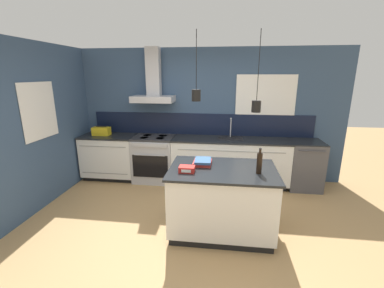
{
  "coord_description": "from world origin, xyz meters",
  "views": [
    {
      "loc": [
        0.48,
        -3.11,
        2.1
      ],
      "look_at": [
        -0.01,
        0.72,
        1.05
      ],
      "focal_mm": 24.0,
      "sensor_mm": 36.0,
      "label": 1
    }
  ],
  "objects_px": {
    "oven_range": "(154,159)",
    "yellow_toolbox": "(101,131)",
    "book_stack": "(203,162)",
    "bottle_on_island": "(259,163)",
    "dishwasher": "(304,165)",
    "red_supply_box": "(187,169)"
  },
  "relations": [
    {
      "from": "oven_range",
      "to": "yellow_toolbox",
      "type": "height_order",
      "value": "yellow_toolbox"
    },
    {
      "from": "dishwasher",
      "to": "yellow_toolbox",
      "type": "xyz_separation_m",
      "value": [
        -3.99,
        0.0,
        0.54
      ]
    },
    {
      "from": "dishwasher",
      "to": "book_stack",
      "type": "bearing_deg",
      "value": -140.35
    },
    {
      "from": "bottle_on_island",
      "to": "book_stack",
      "type": "xyz_separation_m",
      "value": [
        -0.72,
        0.23,
        -0.1
      ]
    },
    {
      "from": "book_stack",
      "to": "yellow_toolbox",
      "type": "height_order",
      "value": "yellow_toolbox"
    },
    {
      "from": "dishwasher",
      "to": "bottle_on_island",
      "type": "bearing_deg",
      "value": -122.05
    },
    {
      "from": "book_stack",
      "to": "yellow_toolbox",
      "type": "xyz_separation_m",
      "value": [
        -2.18,
        1.49,
        0.04
      ]
    },
    {
      "from": "yellow_toolbox",
      "to": "book_stack",
      "type": "bearing_deg",
      "value": -34.4
    },
    {
      "from": "oven_range",
      "to": "dishwasher",
      "type": "bearing_deg",
      "value": 0.08
    },
    {
      "from": "red_supply_box",
      "to": "yellow_toolbox",
      "type": "relative_size",
      "value": 0.58
    },
    {
      "from": "yellow_toolbox",
      "to": "dishwasher",
      "type": "bearing_deg",
      "value": -0.0
    },
    {
      "from": "bottle_on_island",
      "to": "red_supply_box",
      "type": "xyz_separation_m",
      "value": [
        -0.89,
        -0.07,
        -0.1
      ]
    },
    {
      "from": "oven_range",
      "to": "book_stack",
      "type": "xyz_separation_m",
      "value": [
        1.1,
        -1.49,
        0.49
      ]
    },
    {
      "from": "bottle_on_island",
      "to": "book_stack",
      "type": "distance_m",
      "value": 0.77
    },
    {
      "from": "oven_range",
      "to": "dishwasher",
      "type": "relative_size",
      "value": 1.0
    },
    {
      "from": "book_stack",
      "to": "dishwasher",
      "type": "bearing_deg",
      "value": 39.65
    },
    {
      "from": "dishwasher",
      "to": "yellow_toolbox",
      "type": "relative_size",
      "value": 2.68
    },
    {
      "from": "dishwasher",
      "to": "bottle_on_island",
      "type": "height_order",
      "value": "bottle_on_island"
    },
    {
      "from": "dishwasher",
      "to": "red_supply_box",
      "type": "height_order",
      "value": "red_supply_box"
    },
    {
      "from": "oven_range",
      "to": "dishwasher",
      "type": "distance_m",
      "value": 2.9
    },
    {
      "from": "bottle_on_island",
      "to": "oven_range",
      "type": "bearing_deg",
      "value": 136.61
    },
    {
      "from": "yellow_toolbox",
      "to": "oven_range",
      "type": "bearing_deg",
      "value": -0.23
    }
  ]
}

